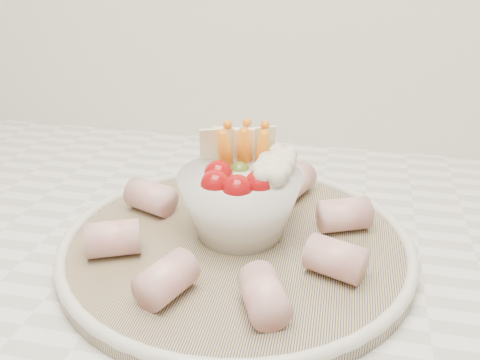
# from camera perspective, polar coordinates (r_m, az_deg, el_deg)

# --- Properties ---
(serving_platter) EXTENTS (0.37, 0.37, 0.02)m
(serving_platter) POSITION_cam_1_polar(r_m,az_deg,el_deg) (0.56, -0.36, -6.82)
(serving_platter) COLOR navy
(serving_platter) RESTS_ON kitchen_counter
(veggie_bowl) EXTENTS (0.13, 0.13, 0.11)m
(veggie_bowl) POSITION_cam_1_polar(r_m,az_deg,el_deg) (0.55, 0.24, -1.84)
(veggie_bowl) COLOR silver
(veggie_bowl) RESTS_ON serving_platter
(cured_meat_rolls) EXTENTS (0.28, 0.28, 0.04)m
(cured_meat_rolls) POSITION_cam_1_polar(r_m,az_deg,el_deg) (0.55, -0.41, -4.84)
(cured_meat_rolls) COLOR #BC565D
(cured_meat_rolls) RESTS_ON serving_platter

